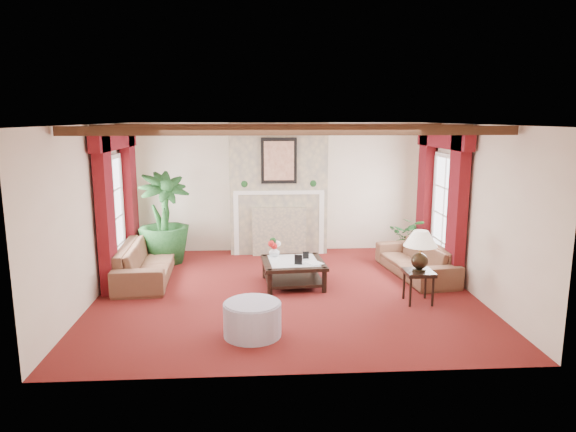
{
  "coord_description": "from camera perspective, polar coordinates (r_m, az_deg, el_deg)",
  "views": [
    {
      "loc": [
        -0.46,
        -7.99,
        2.81
      ],
      "look_at": [
        0.06,
        0.4,
        1.19
      ],
      "focal_mm": 32.0,
      "sensor_mm": 36.0,
      "label": 1
    }
  ],
  "objects": [
    {
      "name": "curtains_right",
      "position": [
        9.58,
        16.91,
        8.91
      ],
      "size": [
        0.2,
        2.4,
        2.55
      ],
      "primitive_type": null,
      "color": "#4B0A13",
      "rests_on": "ground"
    },
    {
      "name": "potted_palm",
      "position": [
        10.3,
        -13.54,
        -2.36
      ],
      "size": [
        2.53,
        2.63,
        0.99
      ],
      "primitive_type": "imported",
      "rotation": [
        0.0,
        0.0,
        0.53
      ],
      "color": "black",
      "rests_on": "ground"
    },
    {
      "name": "ceiling_beams",
      "position": [
        8.0,
        -0.27,
        9.72
      ],
      "size": [
        6.0,
        3.0,
        0.12
      ],
      "primitive_type": null,
      "color": "#331D10",
      "rests_on": "ceiling"
    },
    {
      "name": "ottoman",
      "position": [
        6.83,
        -3.98,
        -11.38
      ],
      "size": [
        0.76,
        0.76,
        0.44
      ],
      "primitive_type": "cylinder",
      "color": "#9F95A9",
      "rests_on": "ground"
    },
    {
      "name": "back_wall",
      "position": [
        10.84,
        -1.11,
        3.19
      ],
      "size": [
        6.0,
        0.02,
        2.7
      ],
      "primitive_type": "cube",
      "color": "beige",
      "rests_on": "ground"
    },
    {
      "name": "sofa_left",
      "position": [
        9.36,
        -15.51,
        -4.28
      ],
      "size": [
        2.21,
        0.86,
        0.84
      ],
      "primitive_type": "imported",
      "rotation": [
        0.0,
        0.0,
        1.63
      ],
      "color": "#380F15",
      "rests_on": "ground"
    },
    {
      "name": "french_door_right",
      "position": [
        9.64,
        17.39,
        6.39
      ],
      "size": [
        0.1,
        1.1,
        2.16
      ],
      "primitive_type": null,
      "color": "white",
      "rests_on": "ground"
    },
    {
      "name": "book",
      "position": [
        8.45,
        2.31,
        -4.47
      ],
      "size": [
        0.24,
        0.21,
        0.3
      ],
      "primitive_type": "imported",
      "rotation": [
        0.0,
        0.0,
        0.53
      ],
      "color": "black",
      "rests_on": "coffee_table"
    },
    {
      "name": "sofa_right",
      "position": [
        9.52,
        14.06,
        -4.14
      ],
      "size": [
        2.15,
        1.14,
        0.78
      ],
      "primitive_type": "imported",
      "rotation": [
        0.0,
        0.0,
        -1.43
      ],
      "color": "#380F15",
      "rests_on": "ground"
    },
    {
      "name": "photo_frame_a",
      "position": [
        8.45,
        1.16,
        -4.9
      ],
      "size": [
        0.13,
        0.05,
        0.17
      ],
      "primitive_type": null,
      "rotation": [
        0.0,
        0.0,
        -0.25
      ],
      "color": "black",
      "rests_on": "coffee_table"
    },
    {
      "name": "small_plant",
      "position": [
        10.51,
        13.47,
        -2.95
      ],
      "size": [
        1.62,
        1.63,
        0.69
      ],
      "primitive_type": "imported",
      "rotation": [
        0.0,
        0.0,
        -0.61
      ],
      "color": "black",
      "rests_on": "ground"
    },
    {
      "name": "floor",
      "position": [
        8.48,
        -0.26,
        -8.42
      ],
      "size": [
        6.0,
        6.0,
        0.0
      ],
      "primitive_type": "plane",
      "color": "#4E0E0F",
      "rests_on": "ground"
    },
    {
      "name": "curtains_left",
      "position": [
        9.31,
        -18.74,
        8.76
      ],
      "size": [
        0.2,
        2.4,
        2.55
      ],
      "primitive_type": null,
      "color": "#4B0A13",
      "rests_on": "ground"
    },
    {
      "name": "right_wall",
      "position": [
        8.82,
        19.58,
        0.77
      ],
      "size": [
        0.02,
        5.5,
        2.7
      ],
      "primitive_type": "cube",
      "color": "beige",
      "rests_on": "ground"
    },
    {
      "name": "table_lamp",
      "position": [
        8.03,
        14.46,
        -3.71
      ],
      "size": [
        0.51,
        0.51,
        0.65
      ],
      "primitive_type": null,
      "color": "black",
      "rests_on": "side_table"
    },
    {
      "name": "ceiling",
      "position": [
        8.0,
        -0.28,
        10.15
      ],
      "size": [
        6.0,
        6.0,
        0.0
      ],
      "primitive_type": "plane",
      "rotation": [
        3.14,
        0.0,
        0.0
      ],
      "color": "white",
      "rests_on": "floor"
    },
    {
      "name": "left_wall",
      "position": [
        8.51,
        -20.88,
        0.33
      ],
      "size": [
        0.02,
        5.5,
        2.7
      ],
      "primitive_type": "cube",
      "color": "beige",
      "rests_on": "ground"
    },
    {
      "name": "flower_vase",
      "position": [
        8.95,
        -1.55,
        -3.95
      ],
      "size": [
        0.19,
        0.2,
        0.19
      ],
      "primitive_type": "imported",
      "rotation": [
        0.0,
        0.0,
        0.01
      ],
      "color": "silver",
      "rests_on": "coffee_table"
    },
    {
      "name": "side_table",
      "position": [
        8.19,
        14.27,
        -7.61
      ],
      "size": [
        0.51,
        0.51,
        0.51
      ],
      "primitive_type": null,
      "rotation": [
        0.0,
        0.0,
        0.2
      ],
      "color": "black",
      "rests_on": "ground"
    },
    {
      "name": "fireplace",
      "position": [
        10.55,
        -1.08,
        10.33
      ],
      "size": [
        2.0,
        0.52,
        2.7
      ],
      "primitive_type": null,
      "color": "tan",
      "rests_on": "ground"
    },
    {
      "name": "coffee_table",
      "position": [
        8.75,
        0.59,
        -6.35
      ],
      "size": [
        1.09,
        1.09,
        0.42
      ],
      "primitive_type": null,
      "rotation": [
        0.0,
        0.0,
        0.07
      ],
      "color": "black",
      "rests_on": "ground"
    },
    {
      "name": "photo_frame_b",
      "position": [
        8.8,
        1.99,
        -4.39
      ],
      "size": [
        0.1,
        0.03,
        0.13
      ],
      "primitive_type": null,
      "rotation": [
        0.0,
        0.0,
        0.06
      ],
      "color": "black",
      "rests_on": "coffee_table"
    },
    {
      "name": "french_door_left",
      "position": [
        9.36,
        -19.24,
        6.16
      ],
      "size": [
        0.1,
        1.1,
        2.16
      ],
      "primitive_type": null,
      "color": "white",
      "rests_on": "ground"
    }
  ]
}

